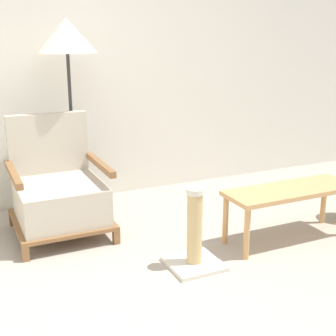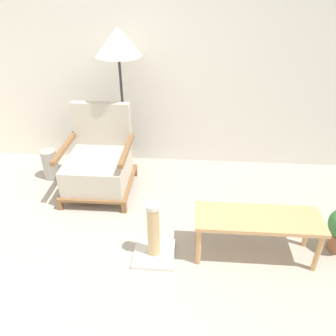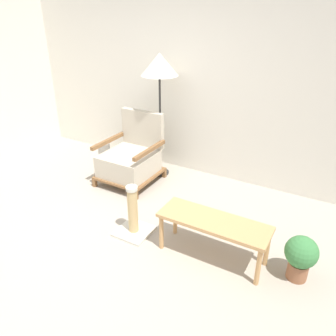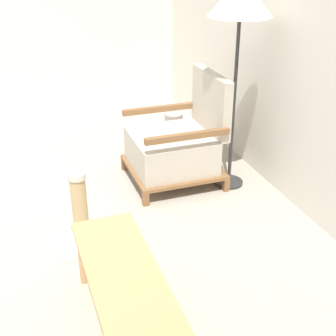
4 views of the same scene
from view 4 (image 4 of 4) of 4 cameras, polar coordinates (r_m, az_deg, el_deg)
name	(u,v)px [view 4 (image 4 of 4)]	position (r m, az deg, el deg)	size (l,w,h in m)	color
ground_plane	(3,238)	(3.64, -19.48, -8.02)	(14.00, 14.00, 0.00)	#A89E8E
wall_back	(297,28)	(3.75, 15.46, 16.12)	(8.00, 0.06, 2.70)	silver
armchair	(177,144)	(4.07, 1.11, 2.90)	(0.74, 0.77, 0.94)	brown
floor_lamp	(241,3)	(3.70, 8.83, 19.26)	(0.49, 0.49, 1.71)	#2D2D2D
coffee_table	(123,279)	(2.51, -5.46, -13.36)	(1.06, 0.37, 0.43)	tan
vase	(174,131)	(4.77, 0.68, 4.57)	(0.18, 0.18, 0.37)	#9E998E
scratching_post	(81,222)	(3.30, -10.54, -6.48)	(0.36, 0.36, 0.58)	beige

